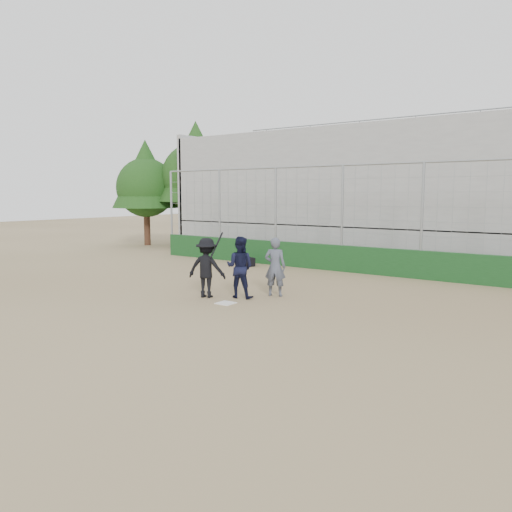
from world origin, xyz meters
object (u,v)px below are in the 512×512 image
Objects in this scene: umpire at (275,270)px; equipment_bag at (246,261)px; batter_at_plate at (207,268)px; catcher_crouched at (240,277)px.

umpire reaches higher than equipment_bag.
equipment_bag is at bearing -65.44° from umpire.
batter_at_plate is 6.43m from equipment_bag.
umpire is at bearing 50.56° from catcher_crouched.
equipment_bag is (-2.85, 5.73, -0.67)m from batter_at_plate.
catcher_crouched is at bearing 30.89° from umpire.
batter_at_plate reaches higher than catcher_crouched.
batter_at_plate is 2.05× the size of equipment_bag.
batter_at_plate is 1.96m from umpire.
catcher_crouched is 1.06m from umpire.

